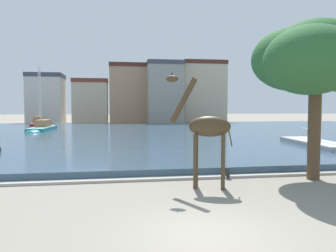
{
  "coord_description": "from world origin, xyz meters",
  "views": [
    {
      "loc": [
        -2.25,
        -8.07,
        3.29
      ],
      "look_at": [
        0.74,
        10.79,
        2.2
      ],
      "focal_mm": 35.21,
      "sensor_mm": 36.0,
      "label": 1
    }
  ],
  "objects_px": {
    "sailboat_grey": "(322,147)",
    "sailboat_red": "(39,124)",
    "sailboat_teal": "(41,129)",
    "shade_tree": "(313,59)",
    "mooring_bollard": "(227,173)",
    "giraffe_statue": "(206,129)"
  },
  "relations": [
    {
      "from": "sailboat_red",
      "to": "sailboat_teal",
      "type": "bearing_deg",
      "value": -76.63
    },
    {
      "from": "sailboat_teal",
      "to": "mooring_bollard",
      "type": "xyz_separation_m",
      "value": [
        14.2,
        -27.99,
        -0.33
      ]
    },
    {
      "from": "giraffe_statue",
      "to": "shade_tree",
      "type": "distance_m",
      "value": 6.1
    },
    {
      "from": "sailboat_red",
      "to": "shade_tree",
      "type": "relative_size",
      "value": 1.35
    },
    {
      "from": "sailboat_teal",
      "to": "mooring_bollard",
      "type": "distance_m",
      "value": 31.39
    },
    {
      "from": "sailboat_grey",
      "to": "mooring_bollard",
      "type": "distance_m",
      "value": 12.3
    },
    {
      "from": "shade_tree",
      "to": "mooring_bollard",
      "type": "height_order",
      "value": "shade_tree"
    },
    {
      "from": "sailboat_grey",
      "to": "sailboat_red",
      "type": "bearing_deg",
      "value": 129.59
    },
    {
      "from": "giraffe_statue",
      "to": "sailboat_teal",
      "type": "bearing_deg",
      "value": 113.27
    },
    {
      "from": "shade_tree",
      "to": "mooring_bollard",
      "type": "distance_m",
      "value": 6.45
    },
    {
      "from": "giraffe_statue",
      "to": "shade_tree",
      "type": "relative_size",
      "value": 0.66
    },
    {
      "from": "giraffe_statue",
      "to": "mooring_bollard",
      "type": "relative_size",
      "value": 9.5
    },
    {
      "from": "sailboat_teal",
      "to": "mooring_bollard",
      "type": "bearing_deg",
      "value": -63.1
    },
    {
      "from": "sailboat_grey",
      "to": "sailboat_teal",
      "type": "bearing_deg",
      "value": 139.41
    },
    {
      "from": "shade_tree",
      "to": "giraffe_statue",
      "type": "bearing_deg",
      "value": -170.53
    },
    {
      "from": "sailboat_teal",
      "to": "shade_tree",
      "type": "distance_m",
      "value": 34.19
    },
    {
      "from": "sailboat_grey",
      "to": "mooring_bollard",
      "type": "height_order",
      "value": "sailboat_grey"
    },
    {
      "from": "sailboat_grey",
      "to": "shade_tree",
      "type": "xyz_separation_m",
      "value": [
        -6.07,
        -8.13,
        5.07
      ]
    },
    {
      "from": "sailboat_red",
      "to": "mooring_bollard",
      "type": "height_order",
      "value": "sailboat_red"
    },
    {
      "from": "giraffe_statue",
      "to": "mooring_bollard",
      "type": "xyz_separation_m",
      "value": [
        1.48,
        1.58,
        -2.18
      ]
    },
    {
      "from": "sailboat_grey",
      "to": "shade_tree",
      "type": "relative_size",
      "value": 1.27
    },
    {
      "from": "sailboat_red",
      "to": "mooring_bollard",
      "type": "relative_size",
      "value": 19.5
    }
  ]
}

